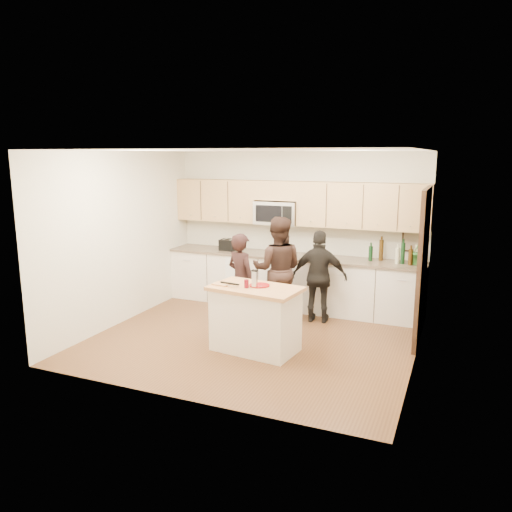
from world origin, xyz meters
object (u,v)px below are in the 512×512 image
at_px(island, 255,319).
at_px(woman_right, 320,277).
at_px(woman_left, 241,280).
at_px(woman_center, 278,269).
at_px(toaster, 228,245).

relative_size(island, woman_right, 0.86).
height_order(woman_left, woman_right, woman_right).
height_order(island, woman_center, woman_center).
distance_m(toaster, woman_left, 1.47).
bearing_deg(toaster, woman_left, -56.51).
bearing_deg(woman_center, woman_right, -177.51).
relative_size(island, woman_center, 0.75).
height_order(woman_left, woman_center, woman_center).
bearing_deg(woman_center, island, 82.41).
relative_size(woman_left, woman_center, 0.87).
height_order(island, toaster, toaster).
relative_size(island, toaster, 4.52).
relative_size(woman_left, woman_right, 0.99).
distance_m(woman_left, woman_center, 0.64).
xyz_separation_m(island, toaster, (-1.39, 2.05, 0.59)).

